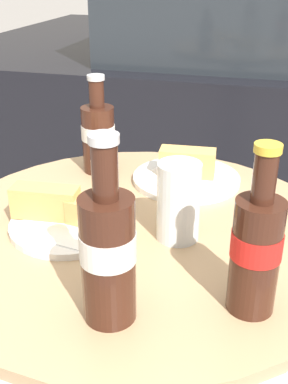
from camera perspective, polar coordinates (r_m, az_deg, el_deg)
bistro_table at (r=0.95m, az=-0.59°, el=-13.73°), size 0.73×0.73×0.76m
cola_bottle_left at (r=1.04m, az=-5.44°, el=6.77°), size 0.07×0.07×0.21m
cola_bottle_right at (r=0.63m, az=13.13°, el=-6.60°), size 0.07×0.07×0.23m
cola_bottle_center at (r=0.60m, az=-4.29°, el=-7.07°), size 0.07×0.07×0.25m
drinking_glass at (r=0.79m, az=4.10°, el=-1.53°), size 0.07×0.07×0.13m
lunch_plate_near at (r=0.84m, az=-8.84°, el=-2.84°), size 0.21×0.21×0.07m
lunch_plate_far at (r=1.01m, az=5.07°, el=2.22°), size 0.22×0.22×0.07m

